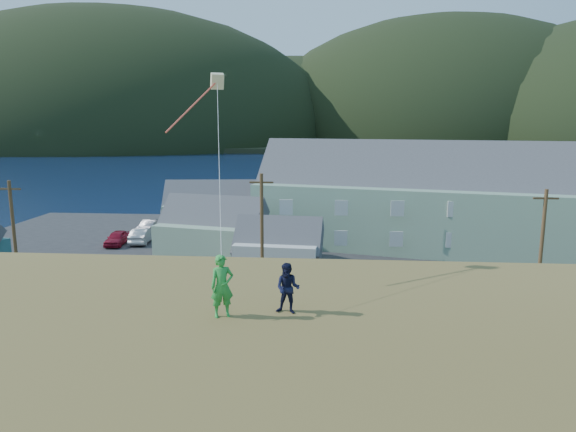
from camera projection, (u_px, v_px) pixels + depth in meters
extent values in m
plane|color=#0A1638|center=(289.00, 313.00, 34.13)|extent=(900.00, 900.00, 0.00)
cube|color=#4C3D19|center=(287.00, 324.00, 32.16)|extent=(110.00, 8.00, 0.10)
cube|color=#28282B|center=(302.00, 250.00, 50.79)|extent=(72.00, 36.00, 0.12)
cube|color=gray|center=(269.00, 207.00, 73.73)|extent=(26.00, 14.00, 0.90)
cube|color=black|center=(325.00, 138.00, 357.49)|extent=(900.00, 320.00, 2.00)
ellipsoid|color=black|center=(117.00, 140.00, 297.87)|extent=(260.00, 234.00, 143.00)
ellipsoid|color=black|center=(293.00, 138.00, 329.43)|extent=(200.00, 180.00, 100.00)
ellipsoid|color=black|center=(439.00, 139.00, 312.73)|extent=(230.00, 207.00, 142.60)
cube|color=gray|center=(441.00, 217.00, 50.92)|extent=(37.87, 18.67, 6.25)
cube|color=#47474C|center=(443.00, 169.00, 50.05)|extent=(38.29, 18.53, 10.14)
cube|color=gray|center=(213.00, 240.00, 47.76)|extent=(10.22, 7.89, 3.25)
cube|color=#47474C|center=(212.00, 214.00, 47.32)|extent=(10.67, 7.79, 5.88)
cube|color=silver|center=(279.00, 256.00, 42.92)|extent=(7.13, 5.38, 2.70)
cube|color=#47474C|center=(278.00, 233.00, 42.55)|extent=(7.63, 5.39, 4.78)
cube|color=gray|center=(212.00, 216.00, 59.49)|extent=(10.71, 7.08, 3.25)
cube|color=#47474C|center=(211.00, 195.00, 59.03)|extent=(11.20, 7.06, 6.03)
cylinder|color=#47331E|center=(15.00, 240.00, 36.32)|extent=(0.24, 0.24, 8.44)
cylinder|color=#47331E|center=(262.00, 240.00, 34.91)|extent=(0.24, 0.24, 9.06)
cylinder|color=#47331E|center=(541.00, 251.00, 33.58)|extent=(0.24, 0.24, 8.20)
imported|color=white|center=(215.00, 237.00, 52.78)|extent=(2.78, 5.26, 1.41)
imported|color=navy|center=(308.00, 239.00, 51.87)|extent=(1.93, 4.66, 1.58)
imported|color=#ABACB0|center=(142.00, 235.00, 53.44)|extent=(1.97, 4.80, 1.55)
imported|color=maroon|center=(205.00, 228.00, 56.99)|extent=(2.61, 5.56, 1.54)
imported|color=black|center=(245.00, 241.00, 51.21)|extent=(2.18, 4.95, 1.41)
imported|color=silver|center=(237.00, 227.00, 58.17)|extent=(2.03, 4.66, 1.33)
imported|color=black|center=(291.00, 227.00, 57.42)|extent=(1.99, 4.62, 1.55)
imported|color=gray|center=(149.00, 227.00, 57.98)|extent=(1.90, 4.64, 1.50)
imported|color=#2C526F|center=(338.00, 226.00, 58.52)|extent=(2.03, 4.46, 1.42)
imported|color=maroon|center=(117.00, 238.00, 52.50)|extent=(1.88, 4.26, 1.43)
imported|color=green|center=(222.00, 286.00, 14.22)|extent=(0.76, 0.64, 1.77)
imported|color=black|center=(288.00, 288.00, 14.50)|extent=(0.79, 0.66, 1.46)
cube|color=beige|center=(217.00, 81.00, 18.65)|extent=(0.58, 0.56, 0.60)
cylinder|color=#F2583F|center=(193.00, 105.00, 17.64)|extent=(0.06, 0.06, 3.31)
cylinder|color=white|center=(219.00, 156.00, 16.35)|extent=(0.02, 0.02, 7.59)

